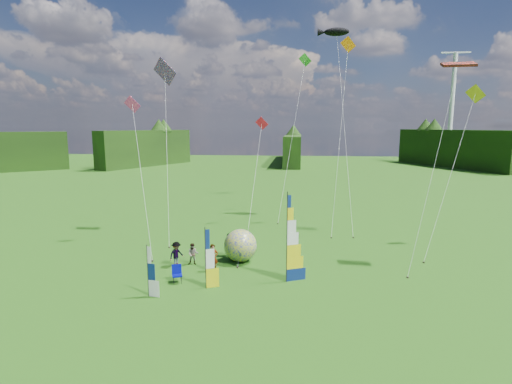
# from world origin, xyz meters

# --- Properties ---
(ground) EXTENTS (220.00, 220.00, 0.00)m
(ground) POSITION_xyz_m (0.00, 0.00, 0.00)
(ground) COLOR #236714
(ground) RESTS_ON ground
(treeline_ring) EXTENTS (210.00, 210.00, 8.00)m
(treeline_ring) POSITION_xyz_m (0.00, 0.00, 4.00)
(treeline_ring) COLOR black
(treeline_ring) RESTS_ON ground
(turbine_right) EXTENTS (8.00, 1.20, 30.00)m
(turbine_right) POSITION_xyz_m (45.00, 102.00, 15.00)
(turbine_right) COLOR silver
(turbine_right) RESTS_ON ground
(feather_banner_main) EXTENTS (1.37, 0.71, 5.47)m
(feather_banner_main) POSITION_xyz_m (0.99, 3.20, 2.74)
(feather_banner_main) COLOR navy
(feather_banner_main) RESTS_ON ground
(side_banner_left) EXTENTS (0.96, 0.49, 3.62)m
(side_banner_left) POSITION_xyz_m (-3.74, 1.66, 1.81)
(side_banner_left) COLOR yellow
(side_banner_left) RESTS_ON ground
(side_banner_far) EXTENTS (0.88, 0.27, 2.93)m
(side_banner_far) POSITION_xyz_m (-6.74, 0.24, 1.46)
(side_banner_far) COLOR white
(side_banner_far) RESTS_ON ground
(bol_inflatable) EXTENTS (2.96, 2.96, 2.34)m
(bol_inflatable) POSITION_xyz_m (-2.41, 6.68, 1.17)
(bol_inflatable) COLOR navy
(bol_inflatable) RESTS_ON ground
(spectator_a) EXTENTS (0.77, 0.61, 1.85)m
(spectator_a) POSITION_xyz_m (-3.93, 4.53, 0.92)
(spectator_a) COLOR #66594C
(spectator_a) RESTS_ON ground
(spectator_b) EXTENTS (0.77, 0.43, 1.53)m
(spectator_b) POSITION_xyz_m (-5.60, 5.64, 0.76)
(spectator_b) COLOR #66594C
(spectator_b) RESTS_ON ground
(spectator_c) EXTENTS (0.98, 1.16, 1.74)m
(spectator_c) POSITION_xyz_m (-6.64, 5.18, 0.87)
(spectator_c) COLOR #66594C
(spectator_c) RESTS_ON ground
(spectator_d) EXTENTS (1.06, 0.91, 1.72)m
(spectator_d) POSITION_xyz_m (-3.44, 7.82, 0.86)
(spectator_d) COLOR #66594C
(spectator_d) RESTS_ON ground
(camp_chair) EXTENTS (0.83, 0.83, 1.11)m
(camp_chair) POSITION_xyz_m (-5.71, 2.32, 0.55)
(camp_chair) COLOR #000465
(camp_chair) RESTS_ON ground
(kite_whale) EXTENTS (4.37, 15.18, 21.20)m
(kite_whale) POSITION_xyz_m (5.93, 19.65, 10.60)
(kite_whale) COLOR black
(kite_whale) RESTS_ON ground
(kite_rainbow_delta) EXTENTS (10.50, 13.55, 16.76)m
(kite_rainbow_delta) POSITION_xyz_m (-9.71, 13.01, 8.38)
(kite_rainbow_delta) COLOR red
(kite_rainbow_delta) RESTS_ON ground
(kite_parafoil) EXTENTS (10.21, 10.95, 15.96)m
(kite_parafoil) POSITION_xyz_m (10.57, 7.08, 7.98)
(kite_parafoil) COLOR #AC2417
(kite_parafoil) RESTS_ON ground
(small_kite_red) EXTENTS (3.38, 9.33, 10.91)m
(small_kite_red) POSITION_xyz_m (-2.37, 15.73, 5.45)
(small_kite_red) COLOR red
(small_kite_red) RESTS_ON ground
(small_kite_orange) EXTENTS (5.75, 10.76, 18.72)m
(small_kite_orange) POSITION_xyz_m (5.37, 17.25, 9.36)
(small_kite_orange) COLOR orange
(small_kite_orange) RESTS_ON ground
(small_kite_yellow) EXTENTS (9.19, 10.47, 13.44)m
(small_kite_yellow) POSITION_xyz_m (13.16, 11.09, 6.72)
(small_kite_yellow) COLOR gold
(small_kite_yellow) RESTS_ON ground
(small_kite_pink) EXTENTS (6.28, 8.78, 12.54)m
(small_kite_pink) POSITION_xyz_m (-10.44, 9.02, 6.27)
(small_kite_pink) COLOR #EE3D84
(small_kite_pink) RESTS_ON ground
(small_kite_green) EXTENTS (6.21, 12.36, 18.29)m
(small_kite_green) POSITION_xyz_m (0.89, 22.68, 9.14)
(small_kite_green) COLOR green
(small_kite_green) RESTS_ON ground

